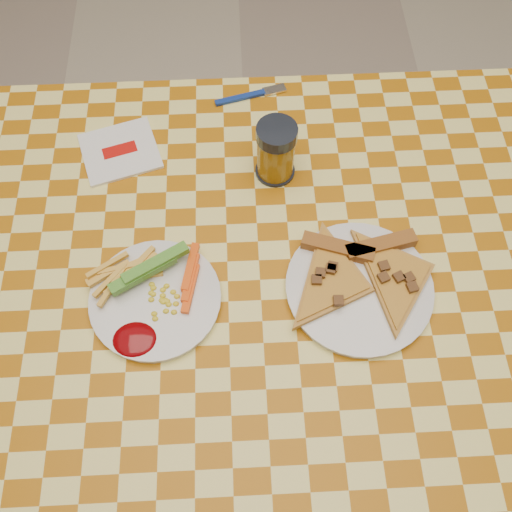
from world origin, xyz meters
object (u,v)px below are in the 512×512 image
object	(u,v)px
table	(260,299)
plate_right	(359,288)
drink_glass	(276,152)
plate_left	(156,300)

from	to	relation	value
table	plate_right	xyz separation A→B (m)	(0.15, -0.02, 0.08)
table	plate_right	size ratio (longest dim) A/B	5.66
drink_glass	table	bearing A→B (deg)	-99.98
plate_left	drink_glass	distance (m)	0.32
plate_left	plate_right	distance (m)	0.32
plate_left	plate_right	xyz separation A→B (m)	(0.32, 0.01, 0.00)
plate_left	plate_right	size ratio (longest dim) A/B	0.88
table	plate_left	xyz separation A→B (m)	(-0.16, -0.03, 0.08)
table	drink_glass	distance (m)	0.25
table	drink_glass	bearing A→B (deg)	80.02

